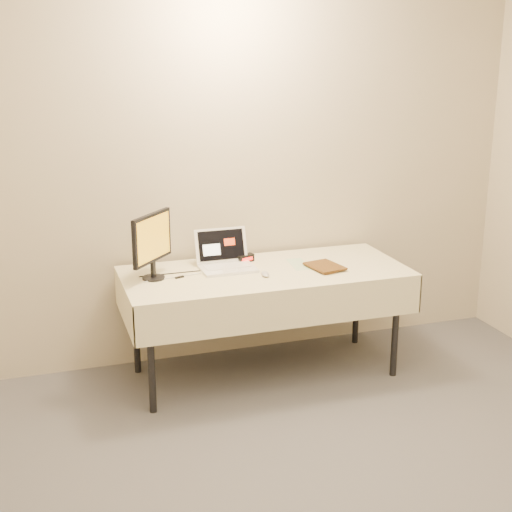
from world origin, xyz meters
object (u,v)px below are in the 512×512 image
object	(u,v)px
laptop	(225,259)
book	(313,252)
table	(265,279)
monitor	(152,241)

from	to	relation	value
laptop	book	distance (m)	0.59
laptop	table	bearing A→B (deg)	-33.52
monitor	book	world-z (taller)	monitor
table	book	world-z (taller)	book
monitor	laptop	bearing A→B (deg)	-37.58
table	monitor	xyz separation A→B (m)	(-0.73, 0.06, 0.31)
laptop	monitor	bearing A→B (deg)	-169.96
table	monitor	bearing A→B (deg)	175.59
laptop	monitor	world-z (taller)	monitor
table	laptop	distance (m)	0.30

